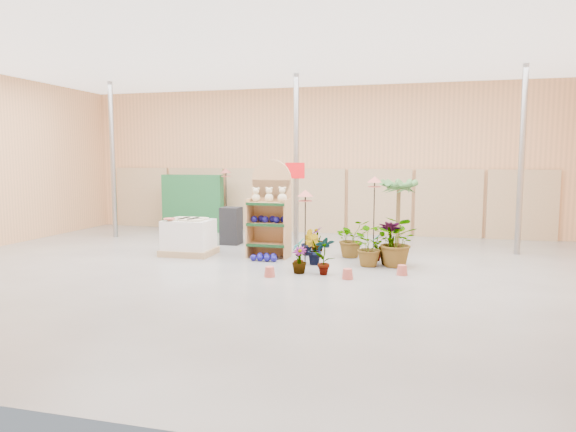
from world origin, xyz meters
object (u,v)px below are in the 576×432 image
pallet_stack (189,237)px  display_shelf (270,212)px  bird_table_front (305,196)px  potted_plant_2 (367,247)px

pallet_stack → display_shelf: bearing=8.3°
display_shelf → bird_table_front: display_shelf is taller
display_shelf → bird_table_front: size_ratio=1.40×
potted_plant_2 → pallet_stack: bearing=176.6°
pallet_stack → bird_table_front: size_ratio=0.74×
bird_table_front → potted_plant_2: bird_table_front is taller
pallet_stack → bird_table_front: bird_table_front is taller
pallet_stack → potted_plant_2: 4.29m
display_shelf → potted_plant_2: bearing=-13.4°
display_shelf → pallet_stack: bearing=-170.5°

